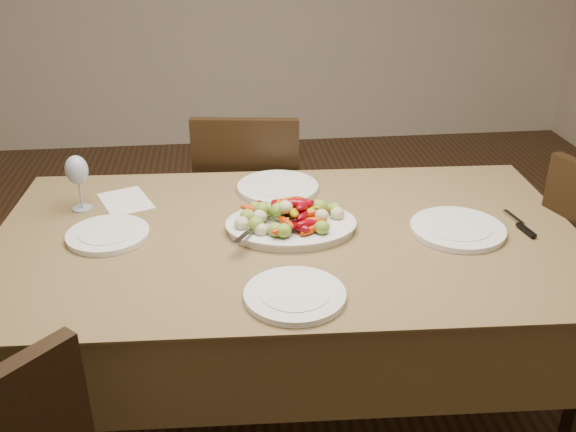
{
  "coord_description": "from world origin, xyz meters",
  "views": [
    {
      "loc": [
        -0.2,
        -1.75,
        1.7
      ],
      "look_at": [
        -0.0,
        0.01,
        0.82
      ],
      "focal_mm": 40.0,
      "sensor_mm": 36.0,
      "label": 1
    }
  ],
  "objects_px": {
    "plate_left": "(108,235)",
    "plate_right": "(458,229)",
    "serving_platter": "(291,227)",
    "wine_glass": "(78,181)",
    "dining_table": "(288,332)",
    "chair_far": "(251,209)",
    "plate_near": "(295,295)",
    "plate_far": "(278,188)"
  },
  "relations": [
    {
      "from": "dining_table",
      "to": "plate_right",
      "type": "distance_m",
      "value": 0.66
    },
    {
      "from": "dining_table",
      "to": "chair_far",
      "type": "distance_m",
      "value": 0.78
    },
    {
      "from": "dining_table",
      "to": "wine_glass",
      "type": "distance_m",
      "value": 0.87
    },
    {
      "from": "serving_platter",
      "to": "plate_right",
      "type": "relative_size",
      "value": 1.35
    },
    {
      "from": "plate_left",
      "to": "wine_glass",
      "type": "distance_m",
      "value": 0.26
    },
    {
      "from": "plate_right",
      "to": "dining_table",
      "type": "bearing_deg",
      "value": 175.03
    },
    {
      "from": "serving_platter",
      "to": "chair_far",
      "type": "bearing_deg",
      "value": 96.77
    },
    {
      "from": "serving_platter",
      "to": "plate_right",
      "type": "distance_m",
      "value": 0.53
    },
    {
      "from": "chair_far",
      "to": "plate_near",
      "type": "distance_m",
      "value": 1.18
    },
    {
      "from": "chair_far",
      "to": "dining_table",
      "type": "bearing_deg",
      "value": 103.58
    },
    {
      "from": "plate_right",
      "to": "serving_platter",
      "type": "bearing_deg",
      "value": 172.46
    },
    {
      "from": "chair_far",
      "to": "serving_platter",
      "type": "height_order",
      "value": "chair_far"
    },
    {
      "from": "plate_left",
      "to": "plate_right",
      "type": "xyz_separation_m",
      "value": [
        1.09,
        -0.08,
        0.0
      ]
    },
    {
      "from": "plate_left",
      "to": "plate_right",
      "type": "height_order",
      "value": "same"
    },
    {
      "from": "wine_glass",
      "to": "serving_platter",
      "type": "bearing_deg",
      "value": -18.54
    },
    {
      "from": "plate_near",
      "to": "wine_glass",
      "type": "relative_size",
      "value": 1.32
    },
    {
      "from": "dining_table",
      "to": "serving_platter",
      "type": "relative_size",
      "value": 4.59
    },
    {
      "from": "dining_table",
      "to": "plate_near",
      "type": "xyz_separation_m",
      "value": [
        -0.02,
        -0.36,
        0.39
      ]
    },
    {
      "from": "plate_near",
      "to": "dining_table",
      "type": "bearing_deg",
      "value": 86.52
    },
    {
      "from": "chair_far",
      "to": "wine_glass",
      "type": "height_order",
      "value": "wine_glass"
    },
    {
      "from": "chair_far",
      "to": "plate_near",
      "type": "relative_size",
      "value": 3.52
    },
    {
      "from": "serving_platter",
      "to": "dining_table",
      "type": "bearing_deg",
      "value": -118.61
    },
    {
      "from": "wine_glass",
      "to": "dining_table",
      "type": "bearing_deg",
      "value": -20.56
    },
    {
      "from": "serving_platter",
      "to": "wine_glass",
      "type": "bearing_deg",
      "value": 161.46
    },
    {
      "from": "chair_far",
      "to": "plate_near",
      "type": "xyz_separation_m",
      "value": [
        0.05,
        -1.14,
        0.29
      ]
    },
    {
      "from": "plate_right",
      "to": "plate_far",
      "type": "bearing_deg",
      "value": 144.13
    },
    {
      "from": "plate_right",
      "to": "plate_near",
      "type": "distance_m",
      "value": 0.64
    },
    {
      "from": "chair_far",
      "to": "plate_left",
      "type": "height_order",
      "value": "chair_far"
    },
    {
      "from": "dining_table",
      "to": "plate_near",
      "type": "bearing_deg",
      "value": -93.48
    },
    {
      "from": "dining_table",
      "to": "plate_right",
      "type": "relative_size",
      "value": 6.2
    },
    {
      "from": "plate_right",
      "to": "wine_glass",
      "type": "bearing_deg",
      "value": 166.09
    },
    {
      "from": "plate_near",
      "to": "serving_platter",
      "type": "bearing_deg",
      "value": 84.9
    },
    {
      "from": "plate_left",
      "to": "wine_glass",
      "type": "bearing_deg",
      "value": 117.99
    },
    {
      "from": "plate_right",
      "to": "wine_glass",
      "type": "relative_size",
      "value": 1.45
    },
    {
      "from": "wine_glass",
      "to": "plate_left",
      "type": "bearing_deg",
      "value": -62.01
    },
    {
      "from": "serving_platter",
      "to": "plate_far",
      "type": "distance_m",
      "value": 0.32
    },
    {
      "from": "plate_right",
      "to": "plate_left",
      "type": "bearing_deg",
      "value": 175.65
    },
    {
      "from": "plate_far",
      "to": "plate_right",
      "type": "bearing_deg",
      "value": -35.87
    },
    {
      "from": "serving_platter",
      "to": "wine_glass",
      "type": "distance_m",
      "value": 0.73
    },
    {
      "from": "dining_table",
      "to": "chair_far",
      "type": "relative_size",
      "value": 1.94
    },
    {
      "from": "plate_near",
      "to": "plate_far",
      "type": "bearing_deg",
      "value": 88.16
    },
    {
      "from": "plate_near",
      "to": "plate_right",
      "type": "bearing_deg",
      "value": 29.7
    }
  ]
}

